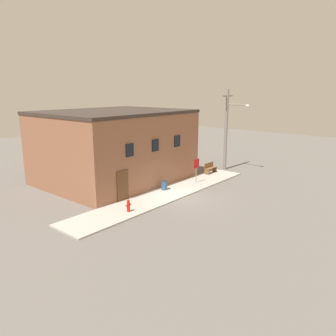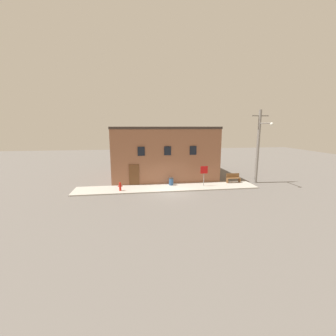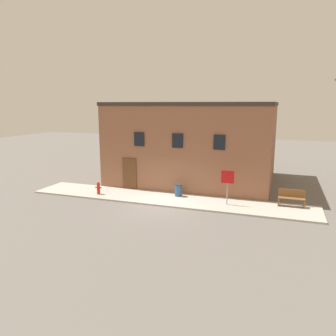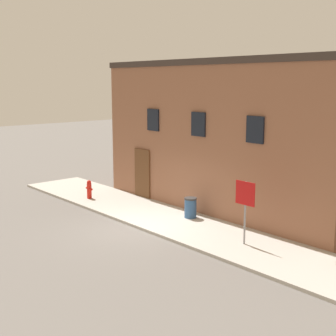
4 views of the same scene
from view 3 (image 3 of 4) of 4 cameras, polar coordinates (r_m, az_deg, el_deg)
ground_plane at (r=18.90m, az=-1.61°, el=-6.72°), size 80.00×80.00×0.00m
sidewalk at (r=20.13m, az=-0.19°, el=-5.44°), size 17.58×2.79×0.10m
brick_building at (r=25.11m, az=4.89°, el=4.58°), size 11.42×9.27×5.90m
fire_hydrant at (r=21.42m, az=-12.02°, el=-3.43°), size 0.42×0.20×0.80m
stop_sign at (r=18.88m, az=10.33°, el=-2.20°), size 0.73×0.06×1.99m
bench at (r=19.76m, az=20.71°, el=-4.96°), size 1.44×0.44×0.95m
trash_bin at (r=20.53m, az=1.81°, el=-3.87°), size 0.47×0.47×0.75m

